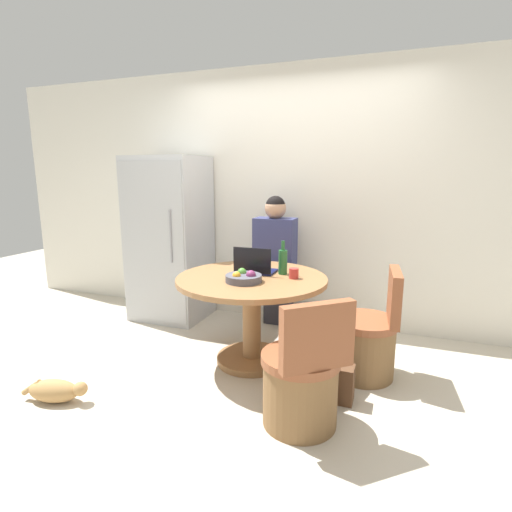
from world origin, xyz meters
name	(u,v)px	position (x,y,z in m)	size (l,w,h in m)	color
ground_plane	(246,380)	(0.00, 0.00, 0.00)	(12.00, 12.00, 0.00)	beige
wall_back	(296,198)	(0.00, 1.42, 1.30)	(7.00, 0.06, 2.60)	silver
refrigerator	(170,239)	(-1.29, 1.04, 0.86)	(0.75, 0.66, 1.72)	silver
dining_table	(252,301)	(-0.07, 0.32, 0.53)	(1.21, 1.21, 0.73)	olive
chair_right_side	(367,342)	(0.84, 0.40, 0.28)	(0.50, 0.49, 0.85)	brown
chair_near_right_corner	(302,383)	(0.53, -0.38, 0.28)	(0.56, 0.57, 0.85)	brown
person_seated	(276,256)	(-0.13, 1.15, 0.73)	(0.40, 0.37, 1.34)	#2D2D38
laptop	(255,267)	(-0.09, 0.44, 0.78)	(0.32, 0.21, 0.22)	#141947
fruit_bowl	(244,278)	(-0.07, 0.15, 0.77)	(0.28, 0.28, 0.10)	#4C4C56
coffee_cup	(294,273)	(0.26, 0.38, 0.77)	(0.08, 0.08, 0.08)	#B2332D
bottle	(283,261)	(0.14, 0.49, 0.84)	(0.07, 0.07, 0.28)	#23602D
cat	(56,391)	(-1.12, -0.72, 0.08)	(0.47, 0.24, 0.16)	tan
handbag	(332,382)	(0.66, -0.03, 0.13)	(0.30, 0.14, 0.26)	brown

